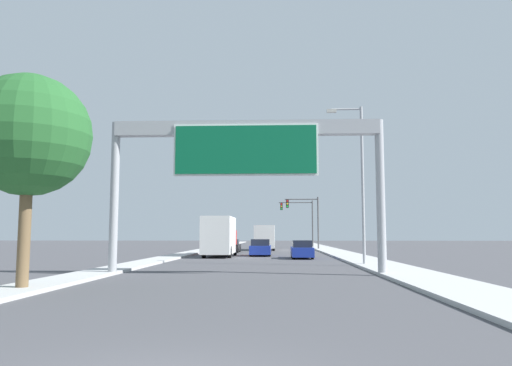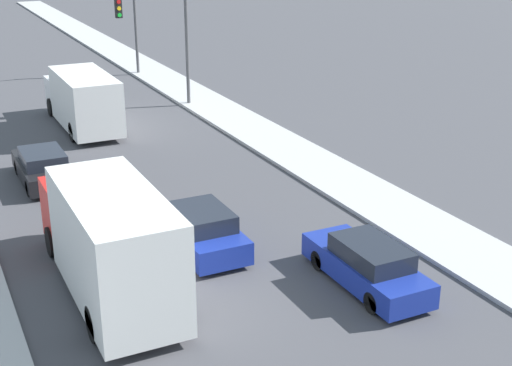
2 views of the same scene
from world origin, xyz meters
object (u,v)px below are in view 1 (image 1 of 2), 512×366
object	(u,v)px
truck_box_secondary	(265,238)
car_near_right	(261,248)
car_mid_left	(231,246)
truck_box_primary	(220,237)
car_mid_center	(302,250)
traffic_light_mid_block	(302,216)
sign_gantry	(246,150)
traffic_light_near_intersection	(308,214)
palm_tree_foreground	(29,136)
street_lamp_right	(359,173)

from	to	relation	value
truck_box_secondary	car_near_right	bearing A→B (deg)	-90.00
car_mid_left	truck_box_primary	bearing A→B (deg)	-90.00
car_mid_center	traffic_light_mid_block	size ratio (longest dim) A/B	0.68
sign_gantry	traffic_light_near_intersection	distance (m)	40.50
truck_box_secondary	traffic_light_near_intersection	size ratio (longest dim) A/B	1.24
truck_box_primary	car_mid_left	bearing A→B (deg)	90.00
car_near_right	palm_tree_foreground	size ratio (longest dim) A/B	0.59
truck_box_primary	traffic_light_near_intersection	distance (m)	22.35
truck_box_primary	palm_tree_foreground	xyz separation A→B (m)	(-3.68, -26.84, 3.63)
car_mid_left	traffic_light_near_intersection	size ratio (longest dim) A/B	0.69
street_lamp_right	car_mid_center	bearing A→B (deg)	108.04
palm_tree_foreground	street_lamp_right	distance (m)	19.89
truck_box_secondary	palm_tree_foreground	world-z (taller)	palm_tree_foreground
sign_gantry	street_lamp_right	distance (m)	9.85
sign_gantry	car_mid_left	world-z (taller)	sign_gantry
traffic_light_near_intersection	street_lamp_right	xyz separation A→B (m)	(1.18, -32.82, 1.25)
car_near_right	street_lamp_right	size ratio (longest dim) A/B	0.45
car_mid_center	palm_tree_foreground	world-z (taller)	palm_tree_foreground
street_lamp_right	traffic_light_mid_block	bearing A→B (deg)	91.87
truck_box_primary	sign_gantry	bearing A→B (deg)	-79.98
sign_gantry	truck_box_secondary	world-z (taller)	sign_gantry
car_mid_left	traffic_light_near_intersection	bearing A→B (deg)	47.45
car_mid_left	palm_tree_foreground	xyz separation A→B (m)	(-3.68, -37.39, 4.70)
traffic_light_near_intersection	palm_tree_foreground	size ratio (longest dim) A/B	0.89
car_mid_left	truck_box_primary	xyz separation A→B (m)	(0.00, -10.55, 1.07)
traffic_light_mid_block	street_lamp_right	xyz separation A→B (m)	(1.40, -42.82, 1.06)
car_mid_left	car_near_right	world-z (taller)	car_near_right
palm_tree_foreground	truck_box_primary	bearing A→B (deg)	82.19
palm_tree_foreground	car_mid_center	bearing A→B (deg)	65.92
palm_tree_foreground	car_near_right	bearing A→B (deg)	75.84
car_mid_left	traffic_light_mid_block	world-z (taller)	traffic_light_mid_block
car_mid_left	traffic_light_near_intersection	distance (m)	13.77
truck_box_secondary	traffic_light_near_intersection	bearing A→B (deg)	21.72
car_mid_center	street_lamp_right	world-z (taller)	street_lamp_right
truck_box_secondary	palm_tree_foreground	distance (m)	45.69
traffic_light_near_intersection	truck_box_primary	bearing A→B (deg)	-113.79
street_lamp_right	truck_box_primary	bearing A→B (deg)	128.94
car_mid_left	traffic_light_mid_block	size ratio (longest dim) A/B	0.67
car_mid_left	street_lamp_right	bearing A→B (deg)	-66.31
car_mid_center	palm_tree_foreground	distance (m)	26.59
car_near_right	truck_box_primary	size ratio (longest dim) A/B	0.53
truck_box_secondary	palm_tree_foreground	xyz separation A→B (m)	(-7.18, -44.96, 3.83)
truck_box_secondary	street_lamp_right	bearing A→B (deg)	-77.81
sign_gantry	truck_box_secondary	bearing A→B (deg)	90.00
sign_gantry	palm_tree_foreground	xyz separation A→B (m)	(-7.18, -7.03, -0.64)
traffic_light_mid_block	car_mid_center	bearing A→B (deg)	-92.96
car_mid_center	traffic_light_mid_block	bearing A→B (deg)	87.04
car_mid_left	palm_tree_foreground	bearing A→B (deg)	-95.62
street_lamp_right	truck_box_secondary	bearing A→B (deg)	102.19
truck_box_primary	palm_tree_foreground	world-z (taller)	palm_tree_foreground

